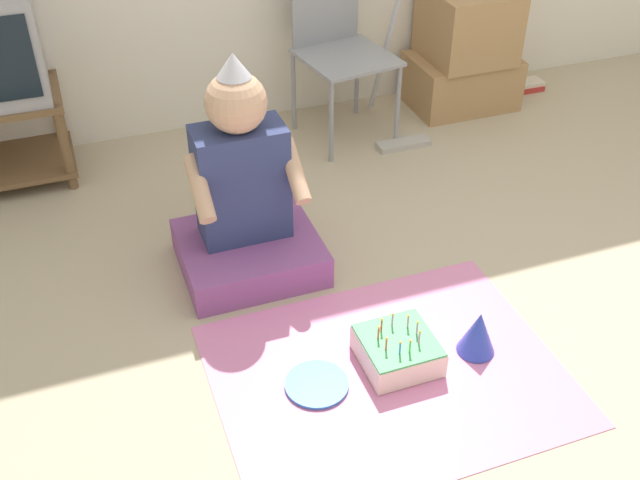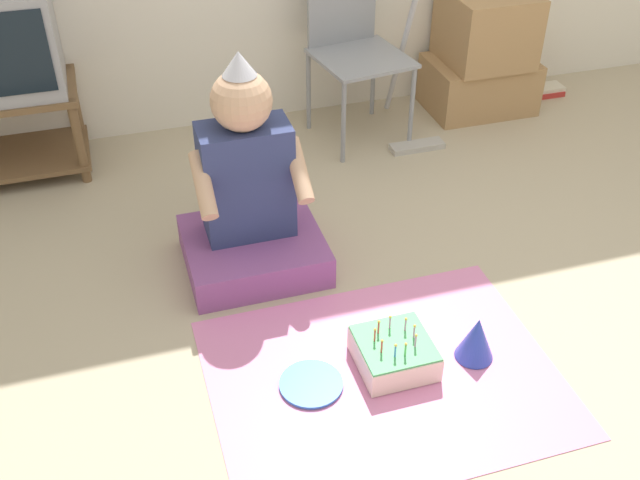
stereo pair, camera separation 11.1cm
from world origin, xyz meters
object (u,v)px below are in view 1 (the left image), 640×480
(folding_chair, at_px, (337,38))
(dust_mop, at_px, (398,79))
(cardboard_box_stack, at_px, (465,52))
(book_pile, at_px, (525,85))
(birthday_cake, at_px, (398,350))
(party_hat_blue, at_px, (478,332))
(paper_plate, at_px, (317,384))
(person_seated, at_px, (245,203))

(folding_chair, bearing_deg, dust_mop, -35.60)
(cardboard_box_stack, distance_m, book_pile, 0.54)
(dust_mop, relative_size, book_pile, 5.54)
(folding_chair, relative_size, birthday_cake, 3.46)
(dust_mop, distance_m, birthday_cake, 1.68)
(folding_chair, bearing_deg, book_pile, 3.38)
(party_hat_blue, bearing_deg, paper_plate, 176.43)
(person_seated, xyz_separation_m, paper_plate, (0.03, -0.73, -0.29))
(party_hat_blue, bearing_deg, birthday_cake, 170.58)
(cardboard_box_stack, distance_m, birthday_cake, 2.11)
(book_pile, height_order, person_seated, person_seated)
(dust_mop, bearing_deg, paper_plate, -122.89)
(cardboard_box_stack, bearing_deg, birthday_cake, -124.38)
(dust_mop, height_order, book_pile, dust_mop)
(folding_chair, xyz_separation_m, book_pile, (1.23, 0.07, -0.48))
(birthday_cake, bearing_deg, person_seated, 114.93)
(book_pile, distance_m, birthday_cake, 2.42)
(book_pile, bearing_deg, dust_mop, -165.01)
(person_seated, relative_size, birthday_cake, 3.53)
(cardboard_box_stack, height_order, party_hat_blue, cardboard_box_stack)
(person_seated, bearing_deg, birthday_cake, -65.07)
(folding_chair, relative_size, dust_mop, 0.78)
(person_seated, distance_m, birthday_cake, 0.83)
(party_hat_blue, bearing_deg, dust_mop, 75.82)
(folding_chair, height_order, person_seated, person_seated)
(paper_plate, bearing_deg, dust_mop, 57.11)
(party_hat_blue, xyz_separation_m, paper_plate, (-0.59, 0.04, -0.08))
(folding_chair, bearing_deg, person_seated, -127.87)
(cardboard_box_stack, distance_m, party_hat_blue, 2.01)
(book_pile, bearing_deg, cardboard_box_stack, -175.39)
(party_hat_blue, bearing_deg, person_seated, 128.93)
(folding_chair, distance_m, party_hat_blue, 1.80)
(person_seated, bearing_deg, folding_chair, 52.13)
(cardboard_box_stack, bearing_deg, person_seated, -146.48)
(folding_chair, height_order, cardboard_box_stack, folding_chair)
(dust_mop, bearing_deg, book_pile, 14.99)
(folding_chair, distance_m, birthday_cake, 1.80)
(cardboard_box_stack, distance_m, person_seated, 1.83)
(book_pile, xyz_separation_m, paper_plate, (-1.95, -1.78, -0.01))
(person_seated, xyz_separation_m, birthday_cake, (0.34, -0.72, -0.24))
(folding_chair, xyz_separation_m, dust_mop, (0.26, -0.19, -0.18))
(book_pile, xyz_separation_m, person_seated, (-1.98, -1.05, 0.27))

